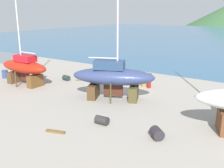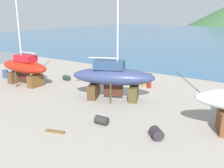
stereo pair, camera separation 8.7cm
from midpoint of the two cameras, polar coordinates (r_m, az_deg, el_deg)
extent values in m
plane|color=gray|center=(21.94, 0.40, -3.59)|extent=(44.29, 44.29, 0.00)
cube|color=#4A4122|center=(21.88, 4.89, -2.04)|extent=(1.36, 1.92, 1.21)
cube|color=#4B351E|center=(22.47, -3.96, -1.54)|extent=(1.36, 1.92, 1.21)
cylinder|color=#4B362A|center=(23.19, 0.95, -0.31)|extent=(0.12, 0.12, 1.70)
cylinder|color=#43411D|center=(20.88, -0.20, -2.15)|extent=(0.12, 0.12, 1.70)
ellipsoid|color=navy|center=(21.73, 0.41, 1.67)|extent=(7.27, 4.85, 1.40)
cube|color=#442116|center=(22.05, 0.41, -1.34)|extent=(1.56, 0.74, 0.98)
cube|color=navy|center=(21.58, -0.49, 4.24)|extent=(2.83, 2.24, 0.70)
cylinder|color=silver|center=(21.02, 1.40, 14.69)|extent=(0.16, 0.16, 8.53)
cylinder|color=silver|center=(21.58, -1.86, 5.72)|extent=(2.27, 1.08, 0.11)
cube|color=brown|center=(29.11, -20.31, 1.49)|extent=(0.74, 1.61, 1.18)
cube|color=brown|center=(26.78, -16.37, 0.66)|extent=(0.74, 1.61, 1.18)
cylinder|color=brown|center=(27.24, -20.24, 1.04)|extent=(0.12, 0.12, 1.62)
cylinder|color=brown|center=(28.54, -16.76, 1.99)|extent=(0.12, 0.12, 1.62)
ellipsoid|color=#B3200F|center=(27.65, -18.65, 3.67)|extent=(6.14, 2.12, 1.26)
cube|color=#47211D|center=(27.88, -18.46, 1.52)|extent=(1.46, 0.11, 0.88)
cube|color=red|center=(27.26, -18.41, 5.41)|extent=(2.22, 1.24, 0.63)
cylinder|color=beige|center=(27.37, -19.99, 13.92)|extent=(0.15, 0.15, 8.78)
cylinder|color=silver|center=(26.81, -17.90, 6.57)|extent=(2.14, 0.15, 0.10)
cube|color=brown|center=(17.59, 23.58, -7.60)|extent=(1.30, 1.90, 1.38)
cube|color=maroon|center=(25.53, 8.28, 0.06)|extent=(0.38, 0.38, 0.87)
cube|color=#1E4F8A|center=(25.35, 8.35, 1.61)|extent=(0.48, 0.48, 0.56)
sphere|color=#8B6A52|center=(25.26, 8.38, 2.47)|extent=(0.22, 0.22, 0.22)
cylinder|color=navy|center=(31.52, -22.28, 2.05)|extent=(0.85, 0.85, 0.89)
cylinder|color=#2B2B2A|center=(17.38, -2.15, -7.96)|extent=(0.91, 0.61, 0.56)
cylinder|color=#22322C|center=(28.58, -9.87, 1.35)|extent=(0.83, 0.65, 0.56)
cylinder|color=olive|center=(26.10, 7.25, 0.36)|extent=(0.86, 0.86, 0.80)
cylinder|color=#3A456B|center=(29.24, -3.63, 2.16)|extent=(0.84, 0.84, 0.83)
cylinder|color=#2B262C|center=(15.72, 9.89, -10.63)|extent=(1.04, 1.03, 0.68)
cube|color=brown|center=(16.72, -12.24, -10.16)|extent=(1.27, 0.61, 0.12)
cube|color=brown|center=(28.42, -5.77, 0.97)|extent=(1.39, 1.67, 0.12)
cube|color=olive|center=(23.80, 19.32, -2.81)|extent=(1.28, 0.21, 0.11)
cube|color=brown|center=(34.00, -17.31, 2.84)|extent=(1.08, 1.89, 0.19)
camera|label=1|loc=(0.04, -89.88, 0.03)|focal=41.62mm
camera|label=2|loc=(0.04, 90.12, -0.03)|focal=41.62mm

